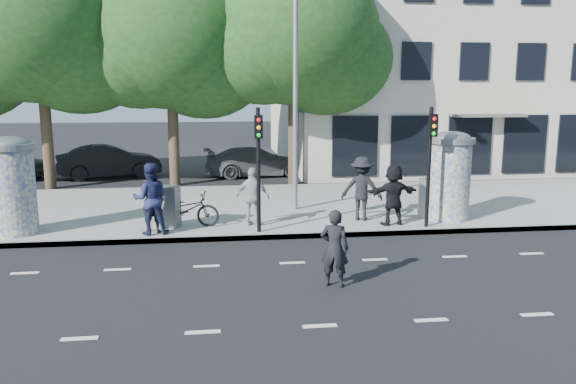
{
  "coord_description": "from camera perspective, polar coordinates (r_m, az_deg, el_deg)",
  "views": [
    {
      "loc": [
        -1.68,
        -11.16,
        4.03
      ],
      "look_at": [
        0.16,
        3.5,
        1.31
      ],
      "focal_mm": 35.0,
      "sensor_mm": 36.0,
      "label": 1
    }
  ],
  "objects": [
    {
      "name": "man_road",
      "position": [
        11.61,
        4.74,
        -5.7
      ],
      "size": [
        0.69,
        0.57,
        1.63
      ],
      "primitive_type": "imported",
      "rotation": [
        0.0,
        0.0,
        2.78
      ],
      "color": "black",
      "rests_on": "ground"
    },
    {
      "name": "lane_dash_far",
      "position": [
        13.29,
        0.44,
        -7.21
      ],
      "size": [
        32.0,
        0.12,
        0.01
      ],
      "primitive_type": "cube",
      "color": "silver",
      "rests_on": "ground"
    },
    {
      "name": "ground",
      "position": [
        11.98,
        1.34,
        -9.23
      ],
      "size": [
        120.0,
        120.0,
        0.0
      ],
      "primitive_type": "plane",
      "color": "black",
      "rests_on": "ground"
    },
    {
      "name": "tree_center",
      "position": [
        23.78,
        0.57,
        15.93
      ],
      "size": [
        7.0,
        7.0,
        9.3
      ],
      "color": "#38281C",
      "rests_on": "ground"
    },
    {
      "name": "traffic_pole_near",
      "position": [
        15.1,
        -3.02,
        3.56
      ],
      "size": [
        0.22,
        0.31,
        3.4
      ],
      "color": "black",
      "rests_on": "sidewalk"
    },
    {
      "name": "car_right",
      "position": [
        26.29,
        -3.3,
        3.08
      ],
      "size": [
        2.57,
        4.9,
        1.36
      ],
      "primitive_type": "imported",
      "rotation": [
        0.0,
        0.0,
        1.72
      ],
      "color": "#4E4F54",
      "rests_on": "ground"
    },
    {
      "name": "building",
      "position": [
        34.08,
        16.98,
        13.29
      ],
      "size": [
        20.3,
        15.85,
        12.0
      ],
      "color": "#B6AC99",
      "rests_on": "ground"
    },
    {
      "name": "tree_near_left",
      "position": [
        24.01,
        -11.9,
        15.07
      ],
      "size": [
        6.8,
        6.8,
        8.97
      ],
      "color": "#38281C",
      "rests_on": "ground"
    },
    {
      "name": "car_mid",
      "position": [
        27.15,
        -17.72,
        2.99
      ],
      "size": [
        2.88,
        4.81,
        1.5
      ],
      "primitive_type": "imported",
      "rotation": [
        0.0,
        0.0,
        1.88
      ],
      "color": "black",
      "rests_on": "ground"
    },
    {
      "name": "ped_c",
      "position": [
        15.53,
        -13.79,
        -0.67
      ],
      "size": [
        1.01,
        0.83,
        1.95
      ],
      "primitive_type": "imported",
      "rotation": [
        0.0,
        0.0,
        3.24
      ],
      "color": "#1D2248",
      "rests_on": "sidewalk"
    },
    {
      "name": "tree_mid_left",
      "position": [
        24.74,
        -24.03,
        15.28
      ],
      "size": [
        7.2,
        7.2,
        9.57
      ],
      "color": "#38281C",
      "rests_on": "ground"
    },
    {
      "name": "ped_d",
      "position": [
        16.89,
        7.51,
        0.35
      ],
      "size": [
        1.4,
        1.09,
        1.9
      ],
      "primitive_type": "imported",
      "rotation": [
        0.0,
        0.0,
        2.79
      ],
      "color": "black",
      "rests_on": "sidewalk"
    },
    {
      "name": "ped_e",
      "position": [
        16.06,
        -3.58,
        -0.49
      ],
      "size": [
        1.13,
        0.92,
        1.69
      ],
      "primitive_type": "imported",
      "rotation": [
        0.0,
        0.0,
        2.72
      ],
      "color": "#A7A8AA",
      "rests_on": "sidewalk"
    },
    {
      "name": "street_lamp",
      "position": [
        17.98,
        0.79,
        12.86
      ],
      "size": [
        0.25,
        0.93,
        8.0
      ],
      "color": "slate",
      "rests_on": "sidewalk"
    },
    {
      "name": "cabinet_right",
      "position": [
        17.72,
        14.05,
        -0.58
      ],
      "size": [
        0.66,
        0.55,
        1.19
      ],
      "primitive_type": "cube",
      "rotation": [
        0.0,
        0.0,
        -0.28
      ],
      "color": "gray",
      "rests_on": "sidewalk"
    },
    {
      "name": "curb",
      "position": [
        15.32,
        -0.63,
        -4.54
      ],
      "size": [
        40.0,
        0.1,
        0.16
      ],
      "primitive_type": "cube",
      "color": "slate",
      "rests_on": "ground"
    },
    {
      "name": "bicycle",
      "position": [
        16.32,
        -10.27,
        -1.72
      ],
      "size": [
        1.01,
        1.97,
        0.99
      ],
      "primitive_type": "imported",
      "rotation": [
        0.0,
        0.0,
        1.37
      ],
      "color": "black",
      "rests_on": "sidewalk"
    },
    {
      "name": "ped_b",
      "position": [
        15.75,
        -13.67,
        -0.77
      ],
      "size": [
        0.78,
        0.66,
        1.81
      ],
      "primitive_type": "imported",
      "rotation": [
        0.0,
        0.0,
        2.74
      ],
      "color": "black",
      "rests_on": "sidewalk"
    },
    {
      "name": "lane_dash_near",
      "position": [
        9.96,
        3.26,
        -13.43
      ],
      "size": [
        32.0,
        0.12,
        0.01
      ],
      "primitive_type": "cube",
      "color": "silver",
      "rests_on": "ground"
    },
    {
      "name": "ad_column_right",
      "position": [
        17.46,
        16.13,
        1.81
      ],
      "size": [
        1.36,
        1.36,
        2.65
      ],
      "color": "beige",
      "rests_on": "sidewalk"
    },
    {
      "name": "sidewalk",
      "position": [
        19.15,
        -1.98,
        -1.5
      ],
      "size": [
        40.0,
        8.0,
        0.15
      ],
      "primitive_type": "cube",
      "color": "gray",
      "rests_on": "ground"
    },
    {
      "name": "ped_f",
      "position": [
        16.43,
        10.64,
        -0.26
      ],
      "size": [
        1.71,
        0.85,
        1.77
      ],
      "primitive_type": "imported",
      "rotation": [
        0.0,
        0.0,
        3.31
      ],
      "color": "black",
      "rests_on": "sidewalk"
    },
    {
      "name": "traffic_pole_far",
      "position": [
        16.17,
        14.25,
        3.71
      ],
      "size": [
        0.22,
        0.31,
        3.4
      ],
      "color": "black",
      "rests_on": "sidewalk"
    },
    {
      "name": "cabinet_left",
      "position": [
        16.31,
        -11.98,
        -1.45
      ],
      "size": [
        0.67,
        0.58,
        1.18
      ],
      "primitive_type": "cube",
      "rotation": [
        0.0,
        0.0,
        -0.36
      ],
      "color": "slate",
      "rests_on": "sidewalk"
    },
    {
      "name": "ad_column_left",
      "position": [
        16.79,
        -26.27,
        0.8
      ],
      "size": [
        1.36,
        1.36,
        2.65
      ],
      "color": "beige",
      "rests_on": "sidewalk"
    }
  ]
}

